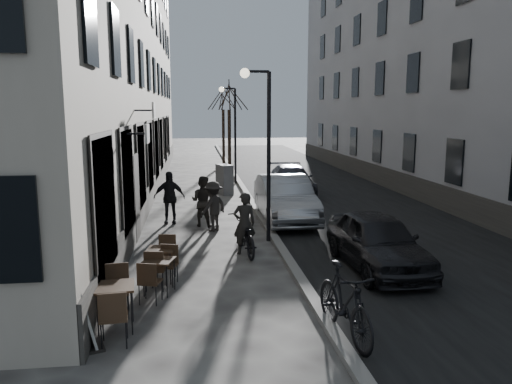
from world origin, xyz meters
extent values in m
plane|color=#393634|center=(0.00, 0.00, 0.00)|extent=(120.00, 120.00, 0.00)
cube|color=black|center=(3.85, 16.00, 0.00)|extent=(7.30, 60.00, 0.00)
cube|color=slate|center=(0.20, 16.00, 0.06)|extent=(0.25, 60.00, 0.12)
cube|color=gray|center=(-6.00, 16.50, 8.00)|extent=(4.00, 35.00, 16.00)
cube|color=gray|center=(9.50, 16.50, 8.00)|extent=(4.00, 35.00, 16.00)
cylinder|color=black|center=(0.00, 6.00, 2.50)|extent=(0.12, 0.12, 5.00)
cylinder|color=black|center=(-0.35, 6.00, 5.00)|extent=(0.70, 0.08, 0.08)
sphere|color=#FFF2CC|center=(-0.70, 6.00, 4.95)|extent=(0.28, 0.28, 0.28)
cylinder|color=black|center=(0.00, 18.00, 2.50)|extent=(0.12, 0.12, 5.00)
cylinder|color=black|center=(-0.35, 18.00, 5.00)|extent=(0.70, 0.08, 0.08)
sphere|color=#FFF2CC|center=(-0.70, 18.00, 4.95)|extent=(0.28, 0.28, 0.28)
cylinder|color=black|center=(-0.10, 21.00, 1.95)|extent=(0.20, 0.20, 3.90)
cylinder|color=black|center=(-0.10, 27.00, 1.95)|extent=(0.20, 0.20, 3.90)
cube|color=#312416|center=(-3.63, 0.25, 0.81)|extent=(0.75, 0.75, 0.04)
cylinder|color=black|center=(-3.89, -0.06, 0.40)|extent=(0.03, 0.03, 0.79)
cylinder|color=black|center=(-3.32, -0.01, 0.40)|extent=(0.03, 0.03, 0.79)
cylinder|color=black|center=(-3.95, 0.50, 0.40)|extent=(0.03, 0.03, 0.79)
cylinder|color=black|center=(-3.38, 0.56, 0.40)|extent=(0.03, 0.03, 0.79)
cube|color=#312416|center=(-2.98, 2.00, 0.73)|extent=(0.75, 0.75, 0.04)
cylinder|color=black|center=(-3.29, 1.82, 0.35)|extent=(0.02, 0.02, 0.71)
cylinder|color=black|center=(-2.80, 1.69, 0.35)|extent=(0.02, 0.02, 0.71)
cylinder|color=black|center=(-3.16, 2.32, 0.35)|extent=(0.02, 0.02, 0.71)
cylinder|color=black|center=(-2.66, 2.18, 0.35)|extent=(0.02, 0.02, 0.71)
cube|color=#312416|center=(-2.98, 2.81, 0.75)|extent=(0.71, 0.71, 0.04)
cylinder|color=black|center=(-3.28, 2.59, 0.36)|extent=(0.02, 0.02, 0.73)
cylinder|color=black|center=(-2.76, 2.51, 0.36)|extent=(0.02, 0.02, 0.73)
cylinder|color=black|center=(-3.21, 3.11, 0.36)|extent=(0.02, 0.02, 0.73)
cylinder|color=black|center=(-2.69, 3.03, 0.36)|extent=(0.02, 0.02, 0.73)
cube|color=black|center=(-3.95, -0.33, 0.02)|extent=(0.53, 0.75, 0.04)
cube|color=beige|center=(-4.04, -0.33, 0.61)|extent=(0.49, 0.74, 1.14)
cube|color=slate|center=(-0.80, 14.52, 0.70)|extent=(0.81, 1.05, 1.39)
imported|color=black|center=(-0.85, 4.75, 0.52)|extent=(0.96, 2.07, 1.05)
imported|color=black|center=(-0.85, 4.75, 0.86)|extent=(0.67, 0.49, 1.71)
imported|color=black|center=(-1.92, 8.18, 0.86)|extent=(1.04, 0.95, 1.72)
imported|color=black|center=(-1.60, 7.48, 0.82)|extent=(1.18, 1.17, 1.64)
imported|color=black|center=(-3.07, 8.74, 0.92)|extent=(1.09, 0.50, 1.83)
imported|color=black|center=(2.30, 3.06, 0.70)|extent=(1.77, 4.17, 1.41)
imported|color=#95999E|center=(1.00, 8.72, 0.79)|extent=(1.69, 4.82, 1.59)
imported|color=#32333B|center=(2.30, 14.21, 0.66)|extent=(2.01, 4.59, 1.31)
imported|color=black|center=(0.35, -0.57, 0.64)|extent=(0.89, 2.19, 1.28)
camera|label=1|loc=(-2.17, -8.48, 3.94)|focal=35.00mm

